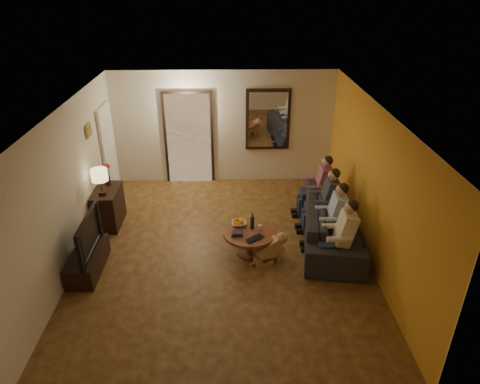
{
  "coord_description": "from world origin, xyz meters",
  "views": [
    {
      "loc": [
        0.12,
        -6.3,
        4.46
      ],
      "look_at": [
        0.3,
        0.3,
        1.05
      ],
      "focal_mm": 32.0,
      "sensor_mm": 36.0,
      "label": 1
    }
  ],
  "objects_px": {
    "dresser": "(108,207)",
    "dog": "(269,249)",
    "person_c": "(326,203)",
    "person_a": "(341,239)",
    "tv_stand": "(88,261)",
    "bowl": "(239,224)",
    "sofa": "(333,222)",
    "person_b": "(333,220)",
    "coffee_table": "(250,242)",
    "table_lamp": "(101,182)",
    "tv": "(82,235)",
    "wine_bottle": "(252,221)",
    "laptop": "(256,240)",
    "person_d": "(319,189)"
  },
  "relations": [
    {
      "from": "person_a",
      "to": "dog",
      "type": "bearing_deg",
      "value": 169.42
    },
    {
      "from": "tv_stand",
      "to": "person_c",
      "type": "distance_m",
      "value": 4.34
    },
    {
      "from": "person_c",
      "to": "bowl",
      "type": "bearing_deg",
      "value": -163.2
    },
    {
      "from": "dresser",
      "to": "tv",
      "type": "bearing_deg",
      "value": -90.0
    },
    {
      "from": "tv_stand",
      "to": "bowl",
      "type": "relative_size",
      "value": 4.3
    },
    {
      "from": "dresser",
      "to": "person_c",
      "type": "relative_size",
      "value": 0.7
    },
    {
      "from": "dog",
      "to": "dresser",
      "type": "bearing_deg",
      "value": 137.1
    },
    {
      "from": "person_b",
      "to": "coffee_table",
      "type": "distance_m",
      "value": 1.51
    },
    {
      "from": "tv_stand",
      "to": "tv",
      "type": "relative_size",
      "value": 0.97
    },
    {
      "from": "person_a",
      "to": "person_b",
      "type": "bearing_deg",
      "value": 90.0
    },
    {
      "from": "table_lamp",
      "to": "dog",
      "type": "bearing_deg",
      "value": -20.46
    },
    {
      "from": "dresser",
      "to": "bowl",
      "type": "height_order",
      "value": "dresser"
    },
    {
      "from": "tv",
      "to": "coffee_table",
      "type": "bearing_deg",
      "value": -81.11
    },
    {
      "from": "person_a",
      "to": "person_c",
      "type": "bearing_deg",
      "value": 90.0
    },
    {
      "from": "dog",
      "to": "bowl",
      "type": "bearing_deg",
      "value": 116.55
    },
    {
      "from": "bowl",
      "to": "wine_bottle",
      "type": "distance_m",
      "value": 0.29
    },
    {
      "from": "person_c",
      "to": "person_d",
      "type": "distance_m",
      "value": 0.6
    },
    {
      "from": "coffee_table",
      "to": "laptop",
      "type": "height_order",
      "value": "laptop"
    },
    {
      "from": "tv",
      "to": "sofa",
      "type": "bearing_deg",
      "value": -78.89
    },
    {
      "from": "person_a",
      "to": "dog",
      "type": "relative_size",
      "value": 2.14
    },
    {
      "from": "dresser",
      "to": "dog",
      "type": "height_order",
      "value": "dresser"
    },
    {
      "from": "dresser",
      "to": "person_a",
      "type": "xyz_separation_m",
      "value": [
        4.16,
        -1.56,
        0.23
      ]
    },
    {
      "from": "sofa",
      "to": "person_a",
      "type": "relative_size",
      "value": 2.14
    },
    {
      "from": "tv",
      "to": "laptop",
      "type": "relative_size",
      "value": 3.5
    },
    {
      "from": "wine_bottle",
      "to": "laptop",
      "type": "distance_m",
      "value": 0.41
    },
    {
      "from": "person_a",
      "to": "wine_bottle",
      "type": "bearing_deg",
      "value": 157.37
    },
    {
      "from": "table_lamp",
      "to": "wine_bottle",
      "type": "xyz_separation_m",
      "value": [
        2.76,
        -0.76,
        -0.41
      ]
    },
    {
      "from": "tv_stand",
      "to": "tv",
      "type": "xyz_separation_m",
      "value": [
        0.0,
        0.0,
        0.52
      ]
    },
    {
      "from": "person_a",
      "to": "laptop",
      "type": "distance_m",
      "value": 1.38
    },
    {
      "from": "laptop",
      "to": "person_d",
      "type": "bearing_deg",
      "value": 13.48
    },
    {
      "from": "person_c",
      "to": "dog",
      "type": "bearing_deg",
      "value": -138.95
    },
    {
      "from": "person_a",
      "to": "bowl",
      "type": "xyz_separation_m",
      "value": [
        -1.64,
        0.71,
        -0.12
      ]
    },
    {
      "from": "tv",
      "to": "laptop",
      "type": "xyz_separation_m",
      "value": [
        2.81,
        0.14,
        -0.24
      ]
    },
    {
      "from": "person_a",
      "to": "wine_bottle",
      "type": "distance_m",
      "value": 1.52
    },
    {
      "from": "person_c",
      "to": "person_d",
      "type": "height_order",
      "value": "same"
    },
    {
      "from": "person_b",
      "to": "bowl",
      "type": "bearing_deg",
      "value": 176.29
    },
    {
      "from": "person_a",
      "to": "coffee_table",
      "type": "height_order",
      "value": "person_a"
    },
    {
      "from": "person_c",
      "to": "person_b",
      "type": "bearing_deg",
      "value": -90.0
    },
    {
      "from": "coffee_table",
      "to": "sofa",
      "type": "bearing_deg",
      "value": 14.89
    },
    {
      "from": "tv_stand",
      "to": "laptop",
      "type": "bearing_deg",
      "value": 2.93
    },
    {
      "from": "dresser",
      "to": "person_d",
      "type": "relative_size",
      "value": 0.7
    },
    {
      "from": "dresser",
      "to": "sofa",
      "type": "bearing_deg",
      "value": -8.83
    },
    {
      "from": "person_b",
      "to": "bowl",
      "type": "xyz_separation_m",
      "value": [
        -1.64,
        0.11,
        -0.12
      ]
    },
    {
      "from": "tv",
      "to": "bowl",
      "type": "relative_size",
      "value": 4.44
    },
    {
      "from": "sofa",
      "to": "coffee_table",
      "type": "xyz_separation_m",
      "value": [
        -1.56,
        -0.41,
        -0.15
      ]
    },
    {
      "from": "tv_stand",
      "to": "person_d",
      "type": "xyz_separation_m",
      "value": [
        4.16,
        1.74,
        0.41
      ]
    },
    {
      "from": "wine_bottle",
      "to": "coffee_table",
      "type": "bearing_deg",
      "value": -116.57
    },
    {
      "from": "person_a",
      "to": "table_lamp",
      "type": "bearing_deg",
      "value": 162.13
    },
    {
      "from": "tv",
      "to": "wine_bottle",
      "type": "distance_m",
      "value": 2.81
    },
    {
      "from": "table_lamp",
      "to": "person_c",
      "type": "relative_size",
      "value": 0.45
    }
  ]
}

